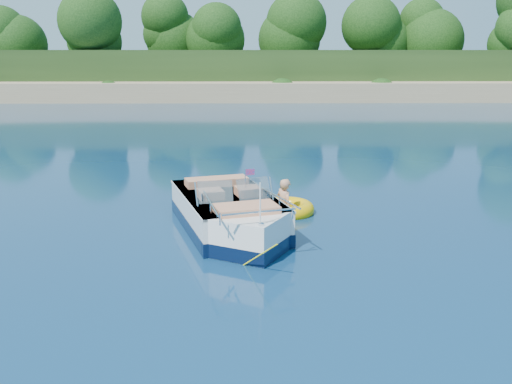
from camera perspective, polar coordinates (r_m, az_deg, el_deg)
The scene contains 6 objects.
ground at distance 11.08m, azimuth 7.72°, elevation -7.21°, with size 160.00×160.00×0.00m, color #091F40.
shoreline at distance 74.06m, azimuth 0.43°, elevation 11.68°, with size 170.00×59.00×6.00m.
treeline at distance 51.27m, azimuth 1.07°, elevation 15.75°, with size 150.00×7.12×8.19m.
motorboat at distance 12.76m, azimuth -2.49°, elevation -2.54°, with size 2.92×5.30×1.82m.
tow_tube at distance 14.37m, azimuth 2.99°, elevation -1.70°, with size 1.88×1.88×0.38m.
boy at distance 14.31m, azimuth 2.69°, elevation -2.18°, with size 0.53×0.35×1.47m, color tan.
Camera 1 is at (-1.63, -10.21, 3.98)m, focal length 40.00 mm.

